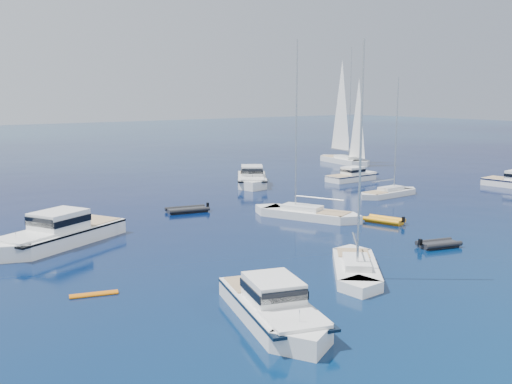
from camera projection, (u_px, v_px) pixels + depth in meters
ground at (440, 288)px, 33.92m from camera, size 400.00×400.00×0.00m
motor_cruiser_left at (275, 321)px, 29.11m from camera, size 6.18×10.76×2.70m
motor_cruiser_centre at (58, 245)px, 43.67m from camera, size 12.59×8.60×3.20m
motor_cruiser_far_r at (354, 180)px, 75.96m from camera, size 8.61×2.69×2.26m
motor_cruiser_distant at (252, 185)px, 72.46m from camera, size 9.29×11.13×2.94m
sailboat_fore at (356, 274)px, 36.71m from camera, size 8.59×9.13×14.63m
sailboat_mid_r at (306, 218)px, 53.10m from camera, size 6.90×11.31×16.25m
sailboat_centre at (389, 196)px, 64.46m from camera, size 9.07×2.59×13.24m
sailboat_sails_far at (344, 163)px, 94.79m from camera, size 5.62×13.14×18.74m
tender_yellow at (384, 223)px, 51.14m from camera, size 2.81×3.90×0.95m
tender_grey_near at (438, 247)px, 43.05m from camera, size 3.59×2.62×0.95m
tender_grey_far at (187, 212)px, 55.77m from camera, size 4.47×3.04×0.95m
kayak_orange at (94, 295)px, 32.76m from camera, size 2.66×1.32×0.30m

